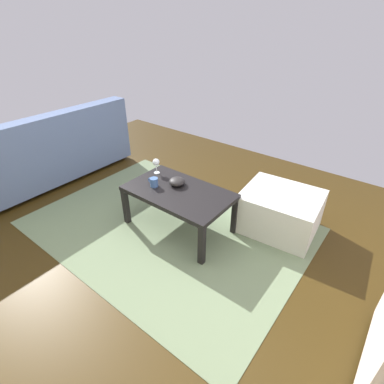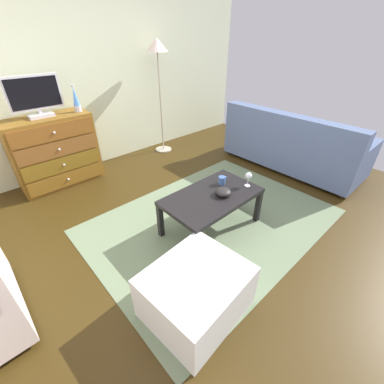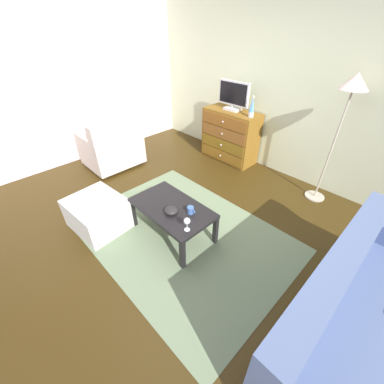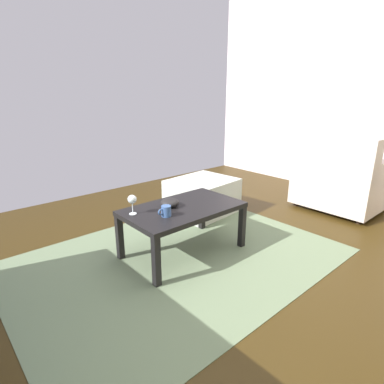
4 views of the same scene
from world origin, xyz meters
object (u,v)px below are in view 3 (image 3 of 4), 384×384
object	(u,v)px
lava_lamp	(252,108)
couch_large	(358,319)
ottoman	(98,213)
standing_lamp	(351,96)
armchair	(113,147)
bowl_decorative	(171,210)
mug	(191,210)
wine_glass	(187,221)
dresser	(230,136)
coffee_table	(172,210)
tv	(233,95)

from	to	relation	value
lava_lamp	couch_large	distance (m)	3.08
ottoman	standing_lamp	bearing A→B (deg)	57.38
armchair	ottoman	distance (m)	1.63
bowl_decorative	couch_large	bearing A→B (deg)	8.53
lava_lamp	armchair	bearing A→B (deg)	-134.92
mug	wine_glass	bearing A→B (deg)	-51.68
standing_lamp	mug	bearing A→B (deg)	-109.03
dresser	bowl_decorative	bearing A→B (deg)	-67.68
coffee_table	bowl_decorative	world-z (taller)	bowl_decorative
couch_large	ottoman	distance (m)	2.84
bowl_decorative	tv	bearing A→B (deg)	112.64
mug	ottoman	xyz separation A→B (m)	(-1.01, -0.66, -0.27)
couch_large	armchair	size ratio (longest dim) A/B	2.24
coffee_table	couch_large	size ratio (longest dim) A/B	0.49
coffee_table	bowl_decorative	distance (m)	0.14
wine_glass	standing_lamp	world-z (taller)	standing_lamp
ottoman	coffee_table	bearing A→B (deg)	37.24
lava_lamp	bowl_decorative	distance (m)	2.26
tv	armchair	distance (m)	2.28
wine_glass	mug	distance (m)	0.28
coffee_table	armchair	size ratio (longest dim) A/B	1.10
couch_large	tv	bearing A→B (deg)	145.60
armchair	mug	bearing A→B (deg)	-7.40
tv	standing_lamp	size ratio (longest dim) A/B	0.34
lava_lamp	standing_lamp	bearing A→B (deg)	-0.22
lava_lamp	couch_large	size ratio (longest dim) A/B	0.16
couch_large	standing_lamp	xyz separation A→B (m)	(-1.04, 1.84, 1.15)
wine_glass	mug	bearing A→B (deg)	128.32
wine_glass	armchair	distance (m)	2.53
dresser	mug	bearing A→B (deg)	-62.54
couch_large	ottoman	xyz separation A→B (m)	(-2.72, -0.79, -0.14)
armchair	tv	bearing A→B (deg)	54.62
dresser	armchair	xyz separation A→B (m)	(-1.26, -1.71, -0.10)
dresser	ottoman	bearing A→B (deg)	-89.12
mug	couch_large	distance (m)	1.73
couch_large	mug	bearing A→B (deg)	-175.75
standing_lamp	armchair	bearing A→B (deg)	-150.82
dresser	mug	distance (m)	2.27
wine_glass	bowl_decorative	world-z (taller)	wine_glass
lava_lamp	coffee_table	xyz separation A→B (m)	(0.40, -2.05, -0.69)
ottoman	lava_lamp	bearing A→B (deg)	82.09
tv	lava_lamp	distance (m)	0.45
ottoman	standing_lamp	size ratio (longest dim) A/B	0.41
couch_large	standing_lamp	world-z (taller)	standing_lamp
lava_lamp	couch_large	world-z (taller)	lava_lamp
lava_lamp	ottoman	world-z (taller)	lava_lamp
bowl_decorative	couch_large	xyz separation A→B (m)	(1.88, 0.28, -0.13)
ottoman	dresser	bearing A→B (deg)	90.88
couch_large	lava_lamp	bearing A→B (deg)	142.00
wine_glass	standing_lamp	bearing A→B (deg)	76.78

